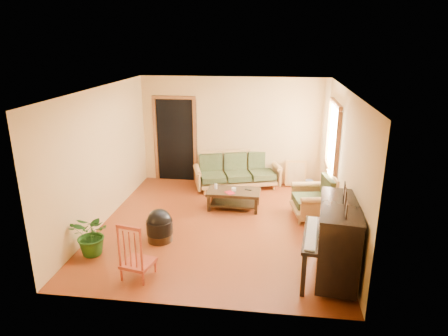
# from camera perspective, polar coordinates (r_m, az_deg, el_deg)

# --- Properties ---
(floor) EXTENTS (5.00, 5.00, 0.00)m
(floor) POSITION_cam_1_polar(r_m,az_deg,el_deg) (7.82, -0.76, -8.12)
(floor) COLOR #60230C
(floor) RESTS_ON ground
(doorway) EXTENTS (1.08, 0.16, 2.05)m
(doorway) POSITION_cam_1_polar(r_m,az_deg,el_deg) (10.04, -6.98, 3.94)
(doorway) COLOR black
(doorway) RESTS_ON floor
(window) EXTENTS (0.12, 1.36, 1.46)m
(window) POSITION_cam_1_polar(r_m,az_deg,el_deg) (8.55, 15.35, 4.23)
(window) COLOR white
(window) RESTS_ON right_wall
(sofa) EXTENTS (2.16, 1.40, 0.86)m
(sofa) POSITION_cam_1_polar(r_m,az_deg,el_deg) (9.54, 1.92, -0.41)
(sofa) COLOR #A1713B
(sofa) RESTS_ON floor
(coffee_table) EXTENTS (1.11, 0.62, 0.40)m
(coffee_table) POSITION_cam_1_polar(r_m,az_deg,el_deg) (8.47, 1.39, -4.49)
(coffee_table) COLOR black
(coffee_table) RESTS_ON floor
(armchair) EXTENTS (1.01, 1.04, 0.90)m
(armchair) POSITION_cam_1_polar(r_m,az_deg,el_deg) (8.16, 12.56, -3.96)
(armchair) COLOR #A1713B
(armchair) RESTS_ON floor
(piano) EXTENTS (0.95, 1.44, 1.19)m
(piano) POSITION_cam_1_polar(r_m,az_deg,el_deg) (6.18, 15.95, -10.14)
(piano) COLOR black
(piano) RESTS_ON floor
(footstool) EXTENTS (0.48, 0.48, 0.44)m
(footstool) POSITION_cam_1_polar(r_m,az_deg,el_deg) (7.25, -9.17, -8.59)
(footstool) COLOR black
(footstool) RESTS_ON floor
(red_chair) EXTENTS (0.52, 0.55, 0.92)m
(red_chair) POSITION_cam_1_polar(r_m,az_deg,el_deg) (6.19, -12.30, -11.27)
(red_chair) COLOR maroon
(red_chair) RESTS_ON floor
(leaning_frame) EXTENTS (0.51, 0.14, 0.67)m
(leaning_frame) POSITION_cam_1_polar(r_m,az_deg,el_deg) (9.82, 10.23, -0.73)
(leaning_frame) COLOR #C18B40
(leaning_frame) RESTS_ON floor
(ceramic_crock) EXTENTS (0.21, 0.21, 0.23)m
(ceramic_crock) POSITION_cam_1_polar(r_m,az_deg,el_deg) (9.74, 12.07, -2.38)
(ceramic_crock) COLOR #3648A3
(ceramic_crock) RESTS_ON floor
(potted_plant) EXTENTS (0.77, 0.71, 0.73)m
(potted_plant) POSITION_cam_1_polar(r_m,az_deg,el_deg) (7.01, -18.27, -9.01)
(potted_plant) COLOR #205017
(potted_plant) RESTS_ON floor
(book) EXTENTS (0.24, 0.25, 0.02)m
(book) POSITION_cam_1_polar(r_m,az_deg,el_deg) (8.21, 0.40, -3.67)
(book) COLOR #A51622
(book) RESTS_ON coffee_table
(candle) EXTENTS (0.08, 0.08, 0.11)m
(candle) POSITION_cam_1_polar(r_m,az_deg,el_deg) (8.47, -1.18, -2.64)
(candle) COLOR silver
(candle) RESTS_ON coffee_table
(glass_jar) EXTENTS (0.10, 0.10, 0.06)m
(glass_jar) POSITION_cam_1_polar(r_m,az_deg,el_deg) (8.38, 1.42, -3.05)
(glass_jar) COLOR silver
(glass_jar) RESTS_ON coffee_table
(remote) EXTENTS (0.15, 0.08, 0.01)m
(remote) POSITION_cam_1_polar(r_m,az_deg,el_deg) (8.43, 3.50, -3.12)
(remote) COLOR black
(remote) RESTS_ON coffee_table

